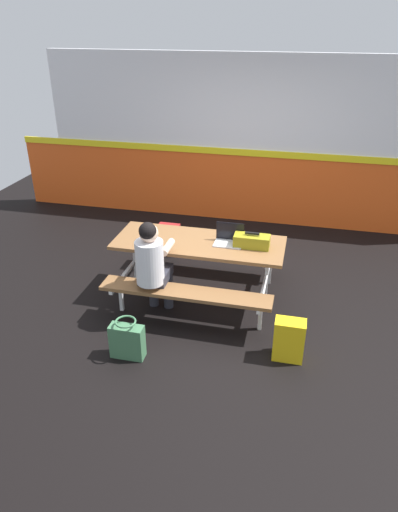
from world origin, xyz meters
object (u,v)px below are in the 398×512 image
satchel_spare (289,340)px  toolbox_grey (252,241)px  laptop_silver (229,239)px  backpack_dark (169,239)px  tote_bag_bright (127,341)px  student_nearer (152,262)px  picnic_table_main (199,254)px

satchel_spare → toolbox_grey: bearing=119.7°
laptop_silver → toolbox_grey: (0.27, -0.04, 0.02)m
backpack_dark → tote_bag_bright: (0.25, -2.30, -0.02)m
student_nearer → backpack_dark: (-0.30, 1.59, -0.49)m
backpack_dark → tote_bag_bright: size_ratio=1.02×
laptop_silver → satchel_spare: bearing=-50.4°
backpack_dark → tote_bag_bright: bearing=-83.7°
laptop_silver → satchel_spare: 1.36m
picnic_table_main → student_nearer: student_nearer is taller
toolbox_grey → picnic_table_main: bearing=180.0°
laptop_silver → backpack_dark: (-1.03, 1.00, -0.57)m
student_nearer → satchel_spare: (1.51, -0.36, -0.49)m
student_nearer → tote_bag_bright: bearing=-93.9°
tote_bag_bright → toolbox_grey: bearing=50.7°
picnic_table_main → toolbox_grey: size_ratio=4.90×
backpack_dark → satchel_spare: size_ratio=1.00×
student_nearer → toolbox_grey: student_nearer is taller
student_nearer → laptop_silver: 0.94m
satchel_spare → student_nearer: bearing=166.6°
toolbox_grey → tote_bag_bright: 1.75m
picnic_table_main → satchel_spare: picnic_table_main is taller
student_nearer → laptop_silver: student_nearer is taller
picnic_table_main → student_nearer: (-0.38, -0.56, 0.13)m
backpack_dark → satchel_spare: (1.82, -1.95, 0.00)m
picnic_table_main → tote_bag_bright: 1.39m
satchel_spare → tote_bag_bright: bearing=-167.3°
picnic_table_main → tote_bag_bright: picnic_table_main is taller
satchel_spare → backpack_dark: bearing=133.0°
picnic_table_main → toolbox_grey: 0.65m
student_nearer → satchel_spare: bearing=-13.4°
picnic_table_main → student_nearer: size_ratio=1.63×
satchel_spare → laptop_silver: bearing=129.6°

